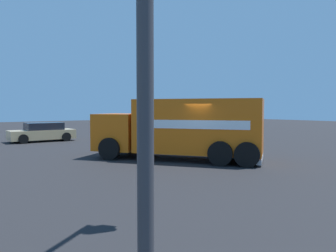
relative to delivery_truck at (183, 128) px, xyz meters
The scene contains 3 objects.
ground_plane 1.66m from the delivery_truck, 145.61° to the right, with size 100.00×100.00×0.00m, color black.
delivery_truck is the anchor object (origin of this frame).
sedan_tan 12.47m from the delivery_truck, 12.47° to the left, with size 2.10×4.33×1.31m.
Camera 1 is at (-10.64, 9.93, 2.31)m, focal length 34.88 mm.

